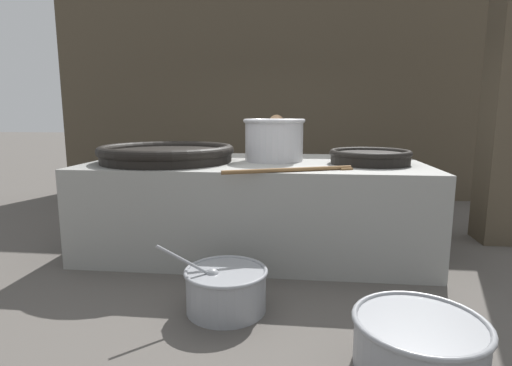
# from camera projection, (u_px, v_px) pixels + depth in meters

# --- Properties ---
(ground_plane) EXTENTS (60.00, 60.00, 0.00)m
(ground_plane) POSITION_uv_depth(u_px,v_px,m) (256.00, 246.00, 4.78)
(ground_plane) COLOR #56514C
(back_wall) EXTENTS (8.29, 0.24, 4.14)m
(back_wall) POSITION_uv_depth(u_px,v_px,m) (274.00, 87.00, 7.42)
(back_wall) COLOR #4C4233
(back_wall) RESTS_ON ground_plane
(hearth_platform) EXTENTS (3.73, 1.89, 1.02)m
(hearth_platform) POSITION_uv_depth(u_px,v_px,m) (256.00, 204.00, 4.69)
(hearth_platform) COLOR gray
(hearth_platform) RESTS_ON ground_plane
(giant_wok_near) EXTENTS (1.53, 1.53, 0.19)m
(giant_wok_near) POSITION_uv_depth(u_px,v_px,m) (167.00, 153.00, 4.54)
(giant_wok_near) COLOR black
(giant_wok_near) RESTS_ON hearth_platform
(giant_wok_far) EXTENTS (0.87, 0.87, 0.16)m
(giant_wok_far) POSITION_uv_depth(u_px,v_px,m) (370.00, 156.00, 4.33)
(giant_wok_far) COLOR black
(giant_wok_far) RESTS_ON hearth_platform
(stock_pot) EXTENTS (0.71, 0.71, 0.48)m
(stock_pot) POSITION_uv_depth(u_px,v_px,m) (274.00, 139.00, 4.61)
(stock_pot) COLOR #B7B7BC
(stock_pot) RESTS_ON hearth_platform
(stirring_paddle) EXTENTS (1.22, 0.56, 0.04)m
(stirring_paddle) POSITION_uv_depth(u_px,v_px,m) (295.00, 170.00, 3.75)
(stirring_paddle) COLOR brown
(stirring_paddle) RESTS_ON hearth_platform
(cook) EXTENTS (0.44, 0.62, 1.55)m
(cook) POSITION_uv_depth(u_px,v_px,m) (276.00, 163.00, 5.90)
(cook) COLOR #9E7551
(cook) RESTS_ON ground_plane
(prep_bowl_vegetables) EXTENTS (0.82, 0.67, 0.61)m
(prep_bowl_vegetables) POSITION_uv_depth(u_px,v_px,m) (226.00, 287.00, 3.18)
(prep_bowl_vegetables) COLOR gray
(prep_bowl_vegetables) RESTS_ON ground_plane
(prep_bowl_meat) EXTENTS (0.82, 0.82, 0.33)m
(prep_bowl_meat) POSITION_uv_depth(u_px,v_px,m) (419.00, 341.00, 2.44)
(prep_bowl_meat) COLOR gray
(prep_bowl_meat) RESTS_ON ground_plane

